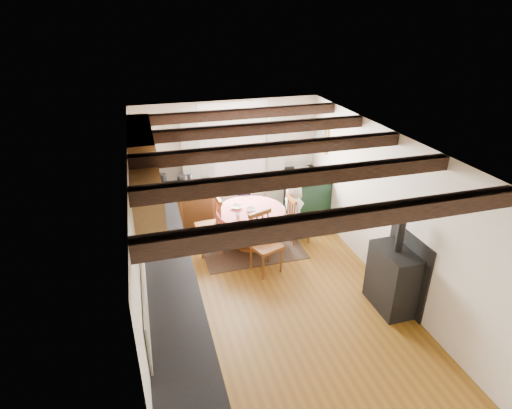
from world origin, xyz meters
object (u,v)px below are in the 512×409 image
object	(u,v)px
chair_right	(298,219)
child_far	(244,203)
dining_table	(251,228)
cup	(238,216)
chair_near	(266,244)
aga_range	(305,195)
cast_iron_stove	(395,263)
chair_left	(209,225)
child_right	(293,209)

from	to	relation	value
chair_right	child_far	distance (m)	1.16
dining_table	cup	world-z (taller)	cup
chair_near	aga_range	world-z (taller)	chair_near
cast_iron_stove	child_far	xyz separation A→B (m)	(-1.41, 2.94, -0.23)
chair_left	cast_iron_stove	distance (m)	3.16
cast_iron_stove	child_right	bearing A→B (deg)	105.78
chair_left	aga_range	bearing A→B (deg)	106.84
chair_right	child_right	bearing A→B (deg)	9.46
chair_near	child_far	size ratio (longest dim) A/B	1.03
chair_near	chair_right	bearing A→B (deg)	22.82
aga_range	child_far	xyz separation A→B (m)	(-1.30, -0.05, 0.02)
chair_near	cup	world-z (taller)	chair_near
chair_near	chair_left	bearing A→B (deg)	113.46
aga_range	cast_iron_stove	size ratio (longest dim) A/B	0.71
chair_left	aga_range	world-z (taller)	chair_left
cast_iron_stove	cup	size ratio (longest dim) A/B	15.81
chair_left	dining_table	bearing A→B (deg)	83.91
chair_right	dining_table	bearing A→B (deg)	81.88
chair_right	child_far	size ratio (longest dim) A/B	0.91
child_far	cup	xyz separation A→B (m)	(-0.37, -1.01, 0.27)
cast_iron_stove	chair_near	bearing A→B (deg)	137.45
aga_range	cup	distance (m)	2.01
chair_near	child_right	distance (m)	1.25
aga_range	child_right	size ratio (longest dim) A/B	0.92
dining_table	chair_near	distance (m)	0.84
child_right	cup	size ratio (longest dim) A/B	12.28
dining_table	chair_left	size ratio (longest dim) A/B	1.16
cast_iron_stove	child_far	world-z (taller)	cast_iron_stove
cup	aga_range	bearing A→B (deg)	32.44
child_right	chair_near	bearing A→B (deg)	130.98
chair_near	cast_iron_stove	distance (m)	2.00
dining_table	child_far	xyz separation A→B (m)	(0.08, 0.77, 0.14)
chair_near	cup	xyz separation A→B (m)	(-0.32, 0.58, 0.26)
child_right	child_far	bearing A→B (deg)	41.71
chair_right	cup	size ratio (longest dim) A/B	9.83
dining_table	child_right	size ratio (longest dim) A/B	1.06
chair_left	aga_range	xyz separation A→B (m)	(2.14, 0.78, -0.04)
dining_table	child_right	xyz separation A→B (m)	(0.84, 0.13, 0.21)
chair_left	cast_iron_stove	bearing A→B (deg)	42.26
dining_table	chair_near	size ratio (longest dim) A/B	1.18
chair_near	child_right	bearing A→B (deg)	30.52
dining_table	chair_right	bearing A→B (deg)	-3.70
chair_right	aga_range	size ratio (longest dim) A/B	0.87
chair_near	child_far	world-z (taller)	chair_near
child_far	child_right	distance (m)	1.00
cast_iron_stove	cup	distance (m)	2.63
child_right	cup	xyz separation A→B (m)	(-1.14, -0.37, 0.21)
child_far	cup	world-z (taller)	child_far
chair_left	child_far	distance (m)	1.11
chair_left	cup	size ratio (longest dim) A/B	11.23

